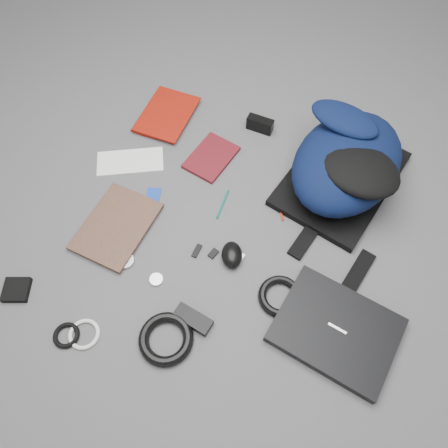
% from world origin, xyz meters
% --- Properties ---
extents(ground, '(4.00, 4.00, 0.00)m').
position_xyz_m(ground, '(0.00, 0.00, 0.00)').
color(ground, '#4F4F51').
rests_on(ground, ground).
extents(backpack, '(0.54, 0.63, 0.22)m').
position_xyz_m(backpack, '(0.37, 0.28, 0.11)').
color(backpack, black).
rests_on(backpack, ground).
extents(laptop, '(0.41, 0.37, 0.03)m').
position_xyz_m(laptop, '(0.41, -0.28, 0.02)').
color(laptop, black).
rests_on(laptop, ground).
extents(textbook_red, '(0.23, 0.28, 0.03)m').
position_xyz_m(textbook_red, '(-0.43, 0.45, 0.01)').
color(textbook_red, maroon).
rests_on(textbook_red, ground).
extents(comic_book, '(0.27, 0.33, 0.02)m').
position_xyz_m(comic_book, '(-0.46, -0.06, 0.01)').
color(comic_book, '#A85A0C').
rests_on(comic_book, ground).
extents(envelope, '(0.27, 0.19, 0.00)m').
position_xyz_m(envelope, '(-0.41, 0.20, 0.00)').
color(envelope, white).
rests_on(envelope, ground).
extents(dvd_case, '(0.20, 0.23, 0.02)m').
position_xyz_m(dvd_case, '(-0.11, 0.28, 0.01)').
color(dvd_case, '#490E13').
rests_on(dvd_case, ground).
extents(compact_camera, '(0.11, 0.05, 0.06)m').
position_xyz_m(compact_camera, '(0.04, 0.46, 0.03)').
color(compact_camera, black).
rests_on(compact_camera, ground).
extents(sticker_disc, '(0.11, 0.11, 0.00)m').
position_xyz_m(sticker_disc, '(-0.12, 0.25, 0.00)').
color(sticker_disc, silver).
rests_on(sticker_disc, ground).
extents(pen_teal, '(0.02, 0.12, 0.01)m').
position_xyz_m(pen_teal, '(-0.02, 0.09, 0.00)').
color(pen_teal, '#0B6357').
rests_on(pen_teal, ground).
extents(pen_red, '(0.06, 0.13, 0.01)m').
position_xyz_m(pen_red, '(0.17, 0.13, 0.00)').
color(pen_red, red).
rests_on(pen_red, ground).
extents(id_badge, '(0.06, 0.08, 0.00)m').
position_xyz_m(id_badge, '(-0.27, 0.06, 0.00)').
color(id_badge, '#1841B8').
rests_on(id_badge, ground).
extents(usb_black, '(0.03, 0.05, 0.01)m').
position_xyz_m(usb_black, '(-0.07, -0.11, 0.00)').
color(usb_black, black).
rests_on(usb_black, ground).
extents(usb_silver, '(0.03, 0.04, 0.01)m').
position_xyz_m(usb_silver, '(0.08, -0.11, 0.00)').
color(usb_silver, '#A2A2A4').
rests_on(usb_silver, ground).
extents(key_fob, '(0.03, 0.04, 0.01)m').
position_xyz_m(key_fob, '(-0.01, -0.11, 0.01)').
color(key_fob, black).
rests_on(key_fob, ground).
extents(mouse, '(0.09, 0.11, 0.05)m').
position_xyz_m(mouse, '(0.05, -0.11, 0.02)').
color(mouse, black).
rests_on(mouse, ground).
extents(headphone_left, '(0.07, 0.07, 0.01)m').
position_xyz_m(headphone_left, '(-0.29, -0.20, 0.01)').
color(headphone_left, '#A8A8AA').
rests_on(headphone_left, ground).
extents(headphone_right, '(0.05, 0.05, 0.01)m').
position_xyz_m(headphone_right, '(-0.17, -0.24, 0.01)').
color(headphone_right, silver).
rests_on(headphone_right, ground).
extents(cable_coil, '(0.18, 0.18, 0.03)m').
position_xyz_m(cable_coil, '(0.23, -0.21, 0.01)').
color(cable_coil, black).
rests_on(cable_coil, ground).
extents(power_brick, '(0.13, 0.08, 0.03)m').
position_xyz_m(power_brick, '(-0.02, -0.34, 0.01)').
color(power_brick, black).
rests_on(power_brick, ground).
extents(power_cord_coil, '(0.19, 0.19, 0.03)m').
position_xyz_m(power_cord_coil, '(-0.08, -0.42, 0.02)').
color(power_cord_coil, black).
rests_on(power_cord_coil, ground).
extents(pouch, '(0.10, 0.10, 0.02)m').
position_xyz_m(pouch, '(-0.59, -0.37, 0.01)').
color(pouch, black).
rests_on(pouch, ground).
extents(earbud_coil, '(0.09, 0.09, 0.02)m').
position_xyz_m(earbud_coil, '(-0.38, -0.47, 0.01)').
color(earbud_coil, black).
rests_on(earbud_coil, ground).
extents(white_cable_coil, '(0.12, 0.12, 0.01)m').
position_xyz_m(white_cable_coil, '(-0.33, -0.46, 0.01)').
color(white_cable_coil, white).
rests_on(white_cable_coil, ground).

